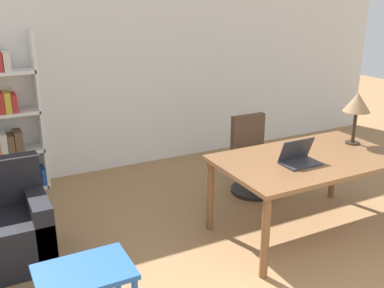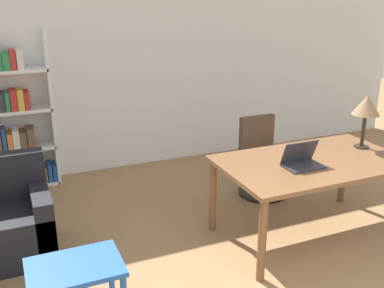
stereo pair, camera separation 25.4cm
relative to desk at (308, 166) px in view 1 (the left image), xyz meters
The scene contains 8 objects.
wall_back 2.68m from the desk, 106.11° to the left, with size 8.00×0.06×2.70m.
desk is the anchor object (origin of this frame).
laptop 0.25m from the desk, 157.30° to the right, with size 0.34×0.22×0.23m.
table_lamp 0.85m from the desk, ahead, with size 0.27×0.27×0.53m.
office_chair 1.07m from the desk, 84.77° to the left, with size 0.56×0.56×0.90m.
side_table_blue 2.32m from the desk, 168.75° to the right, with size 0.63×0.45×0.53m.
armchair 2.80m from the desk, 164.17° to the left, with size 0.75×0.69×0.88m.
bookshelf 3.37m from the desk, 136.83° to the left, with size 0.78×0.28×1.85m.
Camera 1 is at (-2.07, -0.97, 2.26)m, focal length 42.00 mm.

